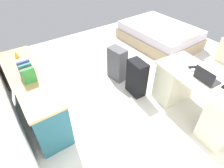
{
  "coord_description": "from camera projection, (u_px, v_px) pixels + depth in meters",
  "views": [
    {
      "loc": [
        -2.08,
        2.19,
        2.41
      ],
      "look_at": [
        -0.29,
        0.95,
        0.6
      ],
      "focal_mm": 30.26,
      "sensor_mm": 36.0,
      "label": 1
    }
  ],
  "objects": [
    {
      "name": "ground_plane",
      "position": [
        143.0,
        82.0,
        3.81
      ],
      "size": [
        5.68,
        5.68,
        0.0
      ],
      "primitive_type": "plane",
      "color": "silver"
    },
    {
      "name": "desk",
      "position": [
        198.0,
        97.0,
        2.91
      ],
      "size": [
        1.49,
        0.78,
        0.75
      ],
      "color": "beige",
      "rests_on": "ground_plane"
    },
    {
      "name": "office_chair",
      "position": [
        222.0,
        70.0,
        3.41
      ],
      "size": [
        0.58,
        0.58,
        0.94
      ],
      "color": "black",
      "rests_on": "ground_plane"
    },
    {
      "name": "credenza",
      "position": [
        35.0,
        95.0,
        2.94
      ],
      "size": [
        1.8,
        0.48,
        0.78
      ],
      "color": "#235B6B",
      "rests_on": "ground_plane"
    },
    {
      "name": "bed",
      "position": [
        160.0,
        35.0,
        4.94
      ],
      "size": [
        1.94,
        1.46,
        0.58
      ],
      "color": "tan",
      "rests_on": "ground_plane"
    },
    {
      "name": "suitcase_black",
      "position": [
        137.0,
        78.0,
        3.37
      ],
      "size": [
        0.37,
        0.24,
        0.67
      ],
      "primitive_type": "cube",
      "rotation": [
        0.0,
        0.0,
        -0.06
      ],
      "color": "black",
      "rests_on": "ground_plane"
    },
    {
      "name": "suitcase_spare_grey",
      "position": [
        117.0,
        64.0,
        3.72
      ],
      "size": [
        0.39,
        0.26,
        0.67
      ],
      "primitive_type": "cube",
      "rotation": [
        0.0,
        0.0,
        0.13
      ],
      "color": "#4C4C51",
      "rests_on": "ground_plane"
    },
    {
      "name": "laptop",
      "position": [
        206.0,
        78.0,
        2.61
      ],
      "size": [
        0.33,
        0.25,
        0.21
      ],
      "color": "#333338",
      "rests_on": "desk"
    },
    {
      "name": "computer_mouse",
      "position": [
        193.0,
        70.0,
        2.82
      ],
      "size": [
        0.07,
        0.1,
        0.03
      ],
      "primitive_type": "ellipsoid",
      "rotation": [
        0.0,
        0.0,
        -0.08
      ],
      "color": "white",
      "rests_on": "desk"
    },
    {
      "name": "cell_phone_by_mouse",
      "position": [
        193.0,
        67.0,
        2.89
      ],
      "size": [
        0.12,
        0.15,
        0.01
      ],
      "primitive_type": "cube",
      "rotation": [
        0.0,
        0.0,
        -0.5
      ],
      "color": "black",
      "rests_on": "desk"
    },
    {
      "name": "book_row",
      "position": [
        27.0,
        72.0,
        2.58
      ],
      "size": [
        0.28,
        0.17,
        0.23
      ],
      "color": "green",
      "rests_on": "credenza"
    },
    {
      "name": "figurine_small",
      "position": [
        16.0,
        55.0,
        3.02
      ],
      "size": [
        0.08,
        0.08,
        0.11
      ],
      "primitive_type": "cone",
      "color": "gold",
      "rests_on": "credenza"
    }
  ]
}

